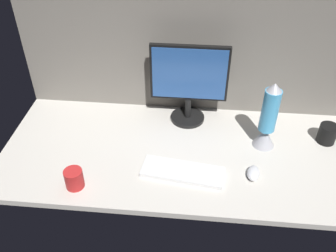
# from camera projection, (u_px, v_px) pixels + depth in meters

# --- Properties ---
(ground_plane) EXTENTS (1.80, 0.80, 0.03)m
(ground_plane) POSITION_uv_depth(u_px,v_px,m) (187.00, 151.00, 1.82)
(ground_plane) COLOR beige
(cubicle_wall_back) EXTENTS (1.80, 0.05, 0.68)m
(cubicle_wall_back) POSITION_uv_depth(u_px,v_px,m) (194.00, 50.00, 1.90)
(cubicle_wall_back) COLOR slate
(cubicle_wall_back) RESTS_ON ground_plane
(monitor) EXTENTS (0.39, 0.18, 0.43)m
(monitor) POSITION_uv_depth(u_px,v_px,m) (189.00, 81.00, 1.87)
(monitor) COLOR black
(monitor) RESTS_ON ground_plane
(keyboard) EXTENTS (0.38, 0.18, 0.02)m
(keyboard) POSITION_uv_depth(u_px,v_px,m) (182.00, 172.00, 1.68)
(keyboard) COLOR silver
(keyboard) RESTS_ON ground_plane
(mouse) EXTENTS (0.07, 0.10, 0.03)m
(mouse) POSITION_uv_depth(u_px,v_px,m) (253.00, 173.00, 1.66)
(mouse) COLOR silver
(mouse) RESTS_ON ground_plane
(mug_red_plastic) EXTENTS (0.08, 0.08, 0.09)m
(mug_red_plastic) POSITION_uv_depth(u_px,v_px,m) (74.00, 179.00, 1.60)
(mug_red_plastic) COLOR red
(mug_red_plastic) RESTS_ON ground_plane
(mug_black_travel) EXTENTS (0.09, 0.09, 0.10)m
(mug_black_travel) POSITION_uv_depth(u_px,v_px,m) (327.00, 134.00, 1.83)
(mug_black_travel) COLOR black
(mug_black_travel) RESTS_ON ground_plane
(lava_lamp) EXTENTS (0.11, 0.11, 0.35)m
(lava_lamp) POSITION_uv_depth(u_px,v_px,m) (268.00, 121.00, 1.75)
(lava_lamp) COLOR #A5A5AD
(lava_lamp) RESTS_ON ground_plane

